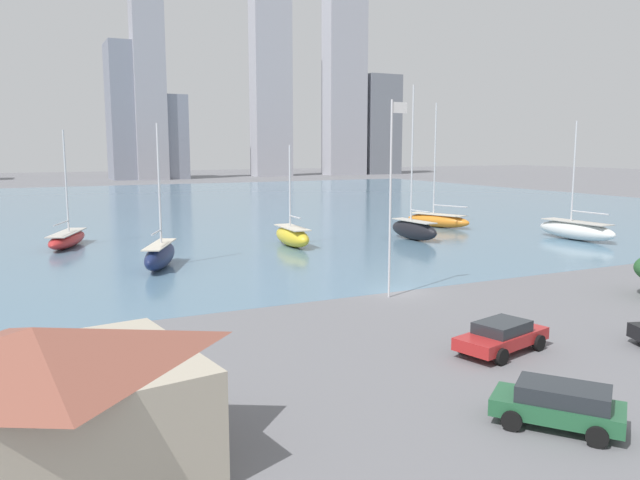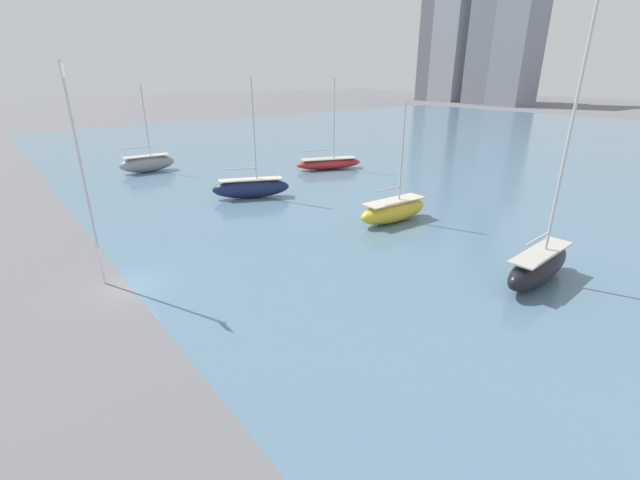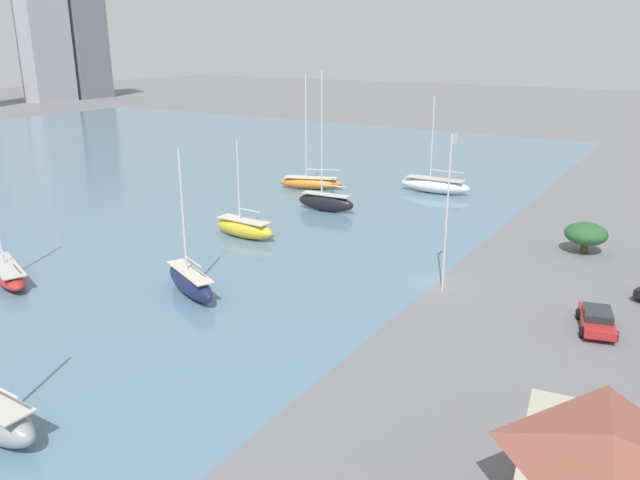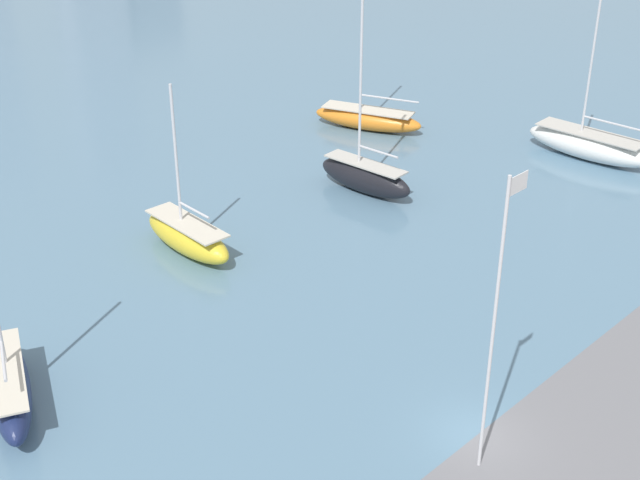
# 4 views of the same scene
# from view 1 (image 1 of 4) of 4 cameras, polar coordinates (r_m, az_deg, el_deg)

# --- Properties ---
(ground_plane) EXTENTS (500.00, 500.00, 0.00)m
(ground_plane) POSITION_cam_1_polar(r_m,az_deg,el_deg) (43.93, 7.04, -4.71)
(ground_plane) COLOR slate
(harbor_water) EXTENTS (180.00, 140.00, 0.00)m
(harbor_water) POSITION_cam_1_polar(r_m,az_deg,el_deg) (108.82, -13.49, 2.92)
(harbor_water) COLOR slate
(harbor_water) RESTS_ON ground_plane
(boat_shed) EXTENTS (9.92, 8.10, 4.80)m
(boat_shed) POSITION_cam_1_polar(r_m,az_deg,el_deg) (20.65, -24.45, -13.68)
(boat_shed) COLOR #B2A893
(boat_shed) RESTS_ON ground_plane
(flag_pole) EXTENTS (1.24, 0.14, 13.01)m
(flag_pole) POSITION_cam_1_polar(r_m,az_deg,el_deg) (41.21, 6.52, 4.29)
(flag_pole) COLOR silver
(flag_pole) RESTS_ON ground_plane
(sailboat_yellow) EXTENTS (2.50, 7.54, 10.23)m
(sailboat_yellow) POSITION_cam_1_polar(r_m,az_deg,el_deg) (63.64, -2.56, 0.38)
(sailboat_yellow) COLOR yellow
(sailboat_yellow) RESTS_ON harbor_water
(sailboat_red) EXTENTS (5.43, 9.33, 11.73)m
(sailboat_red) POSITION_cam_1_polar(r_m,az_deg,el_deg) (68.15, -22.11, 0.12)
(sailboat_red) COLOR #B72828
(sailboat_red) RESTS_ON harbor_water
(sailboat_white) EXTENTS (2.96, 9.84, 12.85)m
(sailboat_white) POSITION_cam_1_polar(r_m,az_deg,el_deg) (73.62, 22.36, 0.87)
(sailboat_white) COLOR white
(sailboat_white) RESTS_ON harbor_water
(sailboat_navy) EXTENTS (4.93, 8.02, 11.94)m
(sailboat_navy) POSITION_cam_1_polar(r_m,az_deg,el_deg) (53.62, -14.42, -1.32)
(sailboat_navy) COLOR #19234C
(sailboat_navy) RESTS_ON harbor_water
(sailboat_orange) EXTENTS (5.36, 9.12, 15.51)m
(sailboat_orange) POSITION_cam_1_polar(r_m,az_deg,el_deg) (80.49, 10.72, 1.86)
(sailboat_orange) COLOR orange
(sailboat_orange) RESTS_ON harbor_water
(sailboat_black) EXTENTS (2.30, 7.51, 16.61)m
(sailboat_black) POSITION_cam_1_polar(r_m,az_deg,el_deg) (68.75, 8.57, 1.03)
(sailboat_black) COLOR black
(sailboat_black) RESTS_ON harbor_water
(parked_sedan_red) EXTENTS (5.54, 3.35, 1.55)m
(parked_sedan_red) POSITION_cam_1_polar(r_m,az_deg,el_deg) (32.06, 16.28, -8.40)
(parked_sedan_red) COLOR #B22323
(parked_sedan_red) RESTS_ON ground_plane
(parked_wagon_green) EXTENTS (4.29, 4.76, 1.59)m
(parked_wagon_green) POSITION_cam_1_polar(r_m,az_deg,el_deg) (24.49, 21.03, -13.83)
(parked_wagon_green) COLOR #235B38
(parked_wagon_green) RESTS_ON ground_plane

